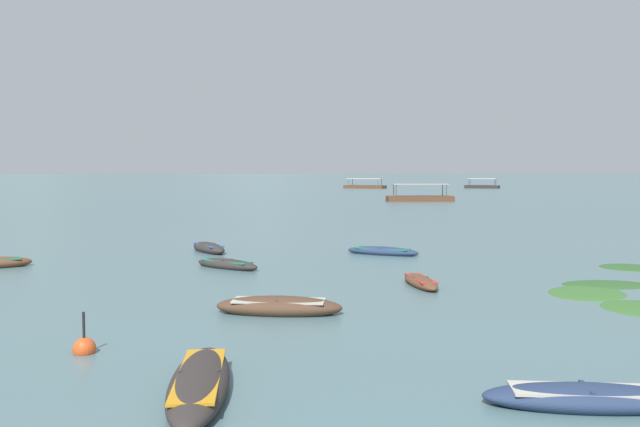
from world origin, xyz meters
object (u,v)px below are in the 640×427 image
at_px(rowboat_7, 209,248).
at_px(rowboat_11, 279,307).
at_px(ferry_0, 482,186).
at_px(rowboat_8, 227,264).
at_px(rowboat_1, 587,398).
at_px(rowboat_2, 200,383).
at_px(ferry_1, 365,186).
at_px(ferry_2, 420,198).
at_px(rowboat_10, 421,282).
at_px(mooring_buoy, 84,348).
at_px(rowboat_6, 383,251).

relative_size(rowboat_7, rowboat_11, 0.89).
bearing_deg(ferry_0, rowboat_8, -100.66).
relative_size(rowboat_1, rowboat_2, 0.79).
bearing_deg(rowboat_8, ferry_1, 91.15).
bearing_deg(rowboat_11, rowboat_8, 114.92).
bearing_deg(ferry_0, rowboat_1, -95.64).
relative_size(rowboat_7, ferry_2, 0.35).
xyz_separation_m(rowboat_7, ferry_2, (11.50, 57.15, 0.26)).
distance_m(rowboat_1, rowboat_8, 18.08).
distance_m(rowboat_1, ferry_1, 144.46).
relative_size(rowboat_10, ferry_1, 0.30).
height_order(rowboat_1, rowboat_2, rowboat_2).
distance_m(rowboat_1, rowboat_2, 6.78).
xyz_separation_m(rowboat_11, ferry_1, (-6.42, 137.35, 0.25)).
height_order(rowboat_10, rowboat_11, rowboat_11).
bearing_deg(rowboat_10, mooring_buoy, -127.99).
bearing_deg(rowboat_8, ferry_0, 79.34).
bearing_deg(rowboat_2, ferry_2, 86.02).
bearing_deg(mooring_buoy, rowboat_11, 52.59).
xyz_separation_m(rowboat_2, ferry_2, (5.38, 77.34, 0.27)).
relative_size(ferry_1, mooring_buoy, 9.67).
distance_m(rowboat_6, ferry_1, 124.11).
bearing_deg(rowboat_8, rowboat_2, -76.14).
height_order(rowboat_7, ferry_0, ferry_0).
distance_m(rowboat_7, rowboat_11, 14.88).
xyz_separation_m(rowboat_2, rowboat_8, (-3.68, 14.92, -0.02)).
distance_m(rowboat_8, ferry_0, 135.48).
height_order(rowboat_2, rowboat_10, rowboat_2).
relative_size(ferry_0, mooring_buoy, 7.91).
bearing_deg(ferry_0, rowboat_6, -98.38).
bearing_deg(rowboat_2, rowboat_10, 70.38).
relative_size(rowboat_11, mooring_buoy, 3.39).
xyz_separation_m(rowboat_6, mooring_buoy, (-5.89, -18.10, -0.04)).
xyz_separation_m(rowboat_6, rowboat_8, (-6.24, -5.32, 0.00)).
bearing_deg(mooring_buoy, ferry_1, 91.19).
height_order(rowboat_1, rowboat_7, rowboat_7).
height_order(ferry_2, mooring_buoy, ferry_2).
xyz_separation_m(rowboat_1, rowboat_7, (-12.90, 20.02, 0.03)).
relative_size(rowboat_1, rowboat_11, 0.98).
xyz_separation_m(rowboat_10, mooring_buoy, (-7.55, -9.66, -0.02)).
bearing_deg(rowboat_11, rowboat_10, 51.49).
bearing_deg(rowboat_6, rowboat_7, -179.67).
distance_m(rowboat_6, rowboat_10, 8.60).
relative_size(rowboat_1, mooring_buoy, 3.33).
distance_m(rowboat_6, rowboat_8, 8.20).
height_order(rowboat_7, ferry_2, ferry_2).
bearing_deg(rowboat_11, rowboat_6, 79.89).
relative_size(rowboat_8, mooring_buoy, 3.06).
bearing_deg(rowboat_7, ferry_0, 77.87).
bearing_deg(ferry_0, rowboat_10, -97.18).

